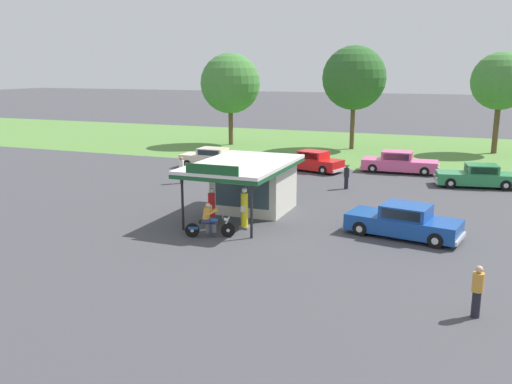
% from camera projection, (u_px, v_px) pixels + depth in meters
% --- Properties ---
extents(ground_plane, '(300.00, 300.00, 0.00)m').
position_uv_depth(ground_plane, '(251.00, 236.00, 24.52)').
color(ground_plane, '#424247').
extents(grass_verge_strip, '(120.00, 24.00, 0.01)m').
position_uv_depth(grass_verge_strip, '(369.00, 148.00, 51.74)').
color(grass_verge_strip, '#56843D').
rests_on(grass_verge_strip, ground).
extents(service_station_kiosk, '(4.35, 7.04, 3.27)m').
position_uv_depth(service_station_kiosk, '(251.00, 181.00, 28.40)').
color(service_station_kiosk, beige).
rests_on(service_station_kiosk, ground).
extents(gas_pump_nearside, '(0.44, 0.44, 1.83)m').
position_uv_depth(gas_pump_nearside, '(212.00, 208.00, 26.15)').
color(gas_pump_nearside, slate).
rests_on(gas_pump_nearside, ground).
extents(gas_pump_offside, '(0.44, 0.44, 1.98)m').
position_uv_depth(gas_pump_offside, '(244.00, 210.00, 25.52)').
color(gas_pump_offside, slate).
rests_on(gas_pump_offside, ground).
extents(motorcycle_with_rider, '(2.12, 1.02, 1.58)m').
position_uv_depth(motorcycle_with_rider, '(209.00, 223.00, 24.27)').
color(motorcycle_with_rider, black).
rests_on(motorcycle_with_rider, ground).
extents(featured_classic_sedan, '(5.34, 2.78, 1.48)m').
position_uv_depth(featured_classic_sedan, '(403.00, 222.00, 24.36)').
color(featured_classic_sedan, '#19479E').
rests_on(featured_classic_sedan, ground).
extents(parked_car_back_row_left, '(5.57, 2.13, 1.54)m').
position_uv_depth(parked_car_back_row_left, '(399.00, 163.00, 39.49)').
color(parked_car_back_row_left, '#E55993').
rests_on(parked_car_back_row_left, ground).
extents(parked_car_back_row_far_left, '(4.88, 1.92, 1.54)m').
position_uv_depth(parked_car_back_row_far_left, '(211.00, 159.00, 41.19)').
color(parked_car_back_row_far_left, beige).
rests_on(parked_car_back_row_far_left, ground).
extents(parked_car_back_row_centre_left, '(5.20, 2.62, 1.45)m').
position_uv_depth(parked_car_back_row_centre_left, '(477.00, 177.00, 34.67)').
color(parked_car_back_row_centre_left, '#2D844C').
rests_on(parked_car_back_row_centre_left, ground).
extents(parked_car_back_row_centre, '(5.35, 3.10, 1.49)m').
position_uv_depth(parked_car_back_row_centre, '(310.00, 162.00, 40.19)').
color(parked_car_back_row_centre, red).
rests_on(parked_car_back_row_centre, ground).
extents(bystander_admiring_sedan, '(0.34, 0.34, 1.65)m').
position_uv_depth(bystander_admiring_sedan, '(477.00, 290.00, 16.36)').
color(bystander_admiring_sedan, black).
rests_on(bystander_admiring_sedan, ground).
extents(bystander_chatting_near_pumps, '(0.36, 0.36, 1.67)m').
position_uv_depth(bystander_chatting_near_pumps, '(290.00, 179.00, 32.59)').
color(bystander_chatting_near_pumps, '#2D3351').
rests_on(bystander_chatting_near_pumps, ground).
extents(bystander_standing_back_lot, '(0.34, 0.34, 1.53)m').
position_uv_depth(bystander_standing_back_lot, '(347.00, 176.00, 34.01)').
color(bystander_standing_back_lot, black).
rests_on(bystander_standing_back_lot, ground).
extents(bystander_strolling_foreground, '(0.34, 0.34, 1.76)m').
position_uv_depth(bystander_strolling_foreground, '(182.00, 169.00, 35.65)').
color(bystander_strolling_foreground, brown).
rests_on(bystander_strolling_foreground, ground).
extents(tree_oak_right, '(4.99, 4.99, 8.82)m').
position_uv_depth(tree_oak_right, '(502.00, 82.00, 47.25)').
color(tree_oak_right, brown).
rests_on(tree_oak_right, ground).
extents(tree_oak_distant_spare, '(5.84, 5.84, 9.48)m').
position_uv_depth(tree_oak_distant_spare, '(355.00, 79.00, 49.81)').
color(tree_oak_distant_spare, brown).
rests_on(tree_oak_distant_spare, ground).
extents(tree_oak_far_left, '(5.80, 5.80, 8.89)m').
position_uv_depth(tree_oak_far_left, '(231.00, 85.00, 52.93)').
color(tree_oak_far_left, brown).
rests_on(tree_oak_far_left, ground).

